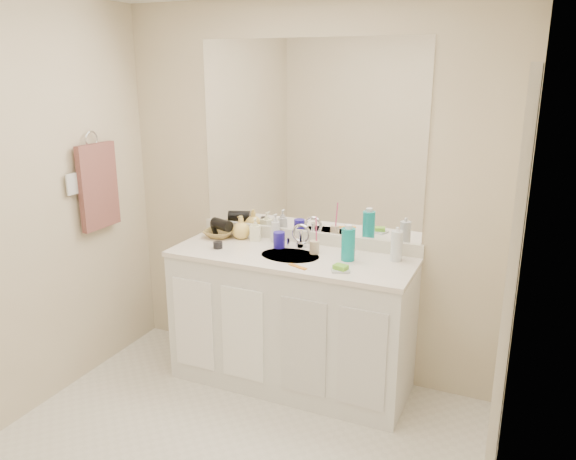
# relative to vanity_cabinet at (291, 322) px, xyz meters

# --- Properties ---
(wall_back) EXTENTS (2.60, 0.02, 2.40)m
(wall_back) POSITION_rel_vanity_cabinet_xyz_m (0.00, 0.28, 0.77)
(wall_back) COLOR beige
(wall_back) RESTS_ON floor
(wall_right) EXTENTS (0.02, 2.60, 2.40)m
(wall_right) POSITION_rel_vanity_cabinet_xyz_m (1.30, -1.02, 0.77)
(wall_right) COLOR beige
(wall_right) RESTS_ON floor
(vanity_cabinet) EXTENTS (1.50, 0.55, 0.85)m
(vanity_cabinet) POSITION_rel_vanity_cabinet_xyz_m (0.00, 0.00, 0.00)
(vanity_cabinet) COLOR white
(vanity_cabinet) RESTS_ON floor
(countertop) EXTENTS (1.52, 0.57, 0.03)m
(countertop) POSITION_rel_vanity_cabinet_xyz_m (0.00, 0.00, 0.44)
(countertop) COLOR white
(countertop) RESTS_ON vanity_cabinet
(backsplash) EXTENTS (1.52, 0.03, 0.08)m
(backsplash) POSITION_rel_vanity_cabinet_xyz_m (0.00, 0.26, 0.50)
(backsplash) COLOR silver
(backsplash) RESTS_ON countertop
(sink_basin) EXTENTS (0.37, 0.37, 0.02)m
(sink_basin) POSITION_rel_vanity_cabinet_xyz_m (0.00, -0.02, 0.44)
(sink_basin) COLOR #B9ADA1
(sink_basin) RESTS_ON countertop
(faucet) EXTENTS (0.02, 0.02, 0.11)m
(faucet) POSITION_rel_vanity_cabinet_xyz_m (0.00, 0.16, 0.51)
(faucet) COLOR silver
(faucet) RESTS_ON countertop
(mirror) EXTENTS (1.48, 0.01, 1.20)m
(mirror) POSITION_rel_vanity_cabinet_xyz_m (0.00, 0.27, 1.14)
(mirror) COLOR white
(mirror) RESTS_ON wall_back
(blue_mug) EXTENTS (0.08, 0.08, 0.10)m
(blue_mug) POSITION_rel_vanity_cabinet_xyz_m (-0.13, 0.10, 0.51)
(blue_mug) COLOR #21169C
(blue_mug) RESTS_ON countertop
(tan_cup) EXTENTS (0.08, 0.08, 0.08)m
(tan_cup) POSITION_rel_vanity_cabinet_xyz_m (0.12, 0.07, 0.50)
(tan_cup) COLOR #C7B08C
(tan_cup) RESTS_ON countertop
(toothbrush) EXTENTS (0.01, 0.04, 0.18)m
(toothbrush) POSITION_rel_vanity_cabinet_xyz_m (0.13, 0.07, 0.60)
(toothbrush) COLOR #DD3A78
(toothbrush) RESTS_ON tan_cup
(mouthwash_bottle) EXTENTS (0.09, 0.09, 0.20)m
(mouthwash_bottle) POSITION_rel_vanity_cabinet_xyz_m (0.35, 0.04, 0.55)
(mouthwash_bottle) COLOR #0C8F91
(mouthwash_bottle) RESTS_ON countertop
(clear_pump_bottle) EXTENTS (0.09, 0.09, 0.18)m
(clear_pump_bottle) POSITION_rel_vanity_cabinet_xyz_m (0.62, 0.15, 0.55)
(clear_pump_bottle) COLOR silver
(clear_pump_bottle) RESTS_ON countertop
(soap_dish) EXTENTS (0.13, 0.11, 0.01)m
(soap_dish) POSITION_rel_vanity_cabinet_xyz_m (0.37, -0.16, 0.46)
(soap_dish) COLOR silver
(soap_dish) RESTS_ON countertop
(green_soap) EXTENTS (0.09, 0.07, 0.03)m
(green_soap) POSITION_rel_vanity_cabinet_xyz_m (0.37, -0.16, 0.48)
(green_soap) COLOR #6BBC2D
(green_soap) RESTS_ON soap_dish
(orange_comb) EXTENTS (0.13, 0.07, 0.01)m
(orange_comb) POSITION_rel_vanity_cabinet_xyz_m (0.12, -0.19, 0.46)
(orange_comb) COLOR orange
(orange_comb) RESTS_ON countertop
(dark_jar) EXTENTS (0.06, 0.06, 0.04)m
(dark_jar) POSITION_rel_vanity_cabinet_xyz_m (-0.48, -0.08, 0.48)
(dark_jar) COLOR black
(dark_jar) RESTS_ON countertop
(soap_bottle_white) EXTENTS (0.08, 0.08, 0.19)m
(soap_bottle_white) POSITION_rel_vanity_cabinet_xyz_m (-0.20, 0.21, 0.55)
(soap_bottle_white) COLOR silver
(soap_bottle_white) RESTS_ON countertop
(soap_bottle_cream) EXTENTS (0.09, 0.09, 0.15)m
(soap_bottle_cream) POSITION_rel_vanity_cabinet_xyz_m (-0.34, 0.18, 0.53)
(soap_bottle_cream) COLOR #FEFFCF
(soap_bottle_cream) RESTS_ON countertop
(soap_bottle_yellow) EXTENTS (0.15, 0.15, 0.16)m
(soap_bottle_yellow) POSITION_rel_vanity_cabinet_xyz_m (-0.44, 0.17, 0.53)
(soap_bottle_yellow) COLOR #EEC75C
(soap_bottle_yellow) RESTS_ON countertop
(wicker_basket) EXTENTS (0.22, 0.22, 0.05)m
(wicker_basket) POSITION_rel_vanity_cabinet_xyz_m (-0.59, 0.14, 0.48)
(wicker_basket) COLOR olive
(wicker_basket) RESTS_ON countertop
(hair_dryer) EXTENTS (0.17, 0.12, 0.08)m
(hair_dryer) POSITION_rel_vanity_cabinet_xyz_m (-0.57, 0.14, 0.54)
(hair_dryer) COLOR black
(hair_dryer) RESTS_ON wicker_basket
(towel_ring) EXTENTS (0.01, 0.11, 0.11)m
(towel_ring) POSITION_rel_vanity_cabinet_xyz_m (-1.27, -0.25, 1.12)
(towel_ring) COLOR silver
(towel_ring) RESTS_ON wall_left
(hand_towel) EXTENTS (0.04, 0.32, 0.55)m
(hand_towel) POSITION_rel_vanity_cabinet_xyz_m (-1.25, -0.25, 0.82)
(hand_towel) COLOR brown
(hand_towel) RESTS_ON towel_ring
(switch_plate) EXTENTS (0.01, 0.08, 0.13)m
(switch_plate) POSITION_rel_vanity_cabinet_xyz_m (-1.27, -0.45, 0.88)
(switch_plate) COLOR silver
(switch_plate) RESTS_ON wall_left
(door) EXTENTS (0.02, 0.82, 2.00)m
(door) POSITION_rel_vanity_cabinet_xyz_m (1.29, -1.32, 0.57)
(door) COLOR silver
(door) RESTS_ON floor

